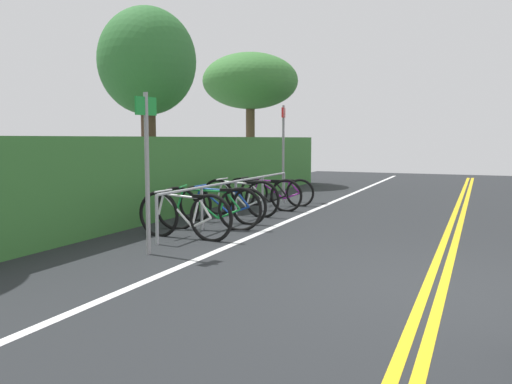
{
  "coord_description": "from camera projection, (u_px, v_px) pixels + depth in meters",
  "views": [
    {
      "loc": [
        -5.61,
        -0.41,
        1.56
      ],
      "look_at": [
        2.98,
        3.26,
        0.61
      ],
      "focal_mm": 37.25,
      "sensor_mm": 36.0,
      "label": 1
    }
  ],
  "objects": [
    {
      "name": "bicycle_1",
      "position": [
        209.0,
        208.0,
        9.05
      ],
      "size": [
        0.64,
        1.79,
        0.78
      ],
      "color": "black",
      "rests_on": "ground_plane"
    },
    {
      "name": "bicycle_5",
      "position": [
        277.0,
        192.0,
        12.27
      ],
      "size": [
        0.59,
        1.69,
        0.68
      ],
      "color": "black",
      "rests_on": "ground_plane"
    },
    {
      "name": "centre_line_yellow_inner",
      "position": [
        442.0,
        291.0,
        5.41
      ],
      "size": [
        33.82,
        0.1,
        0.0
      ],
      "primitive_type": "cube",
      "color": "gold",
      "rests_on": "ground_plane"
    },
    {
      "name": "hedge_backdrop",
      "position": [
        200.0,
        172.0,
        12.22
      ],
      "size": [
        14.42,
        0.89,
        1.59
      ],
      "primitive_type": "cube",
      "color": "#387533",
      "rests_on": "ground_plane"
    },
    {
      "name": "bike_lane_stripe_white",
      "position": [
        186.0,
        264.0,
        6.59
      ],
      "size": [
        33.82,
        0.12,
        0.0
      ],
      "primitive_type": "cube",
      "color": "white",
      "rests_on": "ground_plane"
    },
    {
      "name": "sign_post_far",
      "position": [
        283.0,
        144.0,
        13.08
      ],
      "size": [
        0.36,
        0.09,
        2.36
      ],
      "color": "gray",
      "rests_on": "ground_plane"
    },
    {
      "name": "bicycle_0",
      "position": [
        184.0,
        215.0,
        8.26
      ],
      "size": [
        0.46,
        1.72,
        0.77
      ],
      "color": "black",
      "rests_on": "ground_plane"
    },
    {
      "name": "tree_mid",
      "position": [
        147.0,
        63.0,
        12.27
      ],
      "size": [
        2.26,
        2.26,
        4.57
      ],
      "color": "#473323",
      "rests_on": "ground_plane"
    },
    {
      "name": "bicycle_3",
      "position": [
        240.0,
        198.0,
        10.7
      ],
      "size": [
        0.46,
        1.76,
        0.77
      ],
      "color": "black",
      "rests_on": "ground_plane"
    },
    {
      "name": "bicycle_4",
      "position": [
        263.0,
        194.0,
        11.54
      ],
      "size": [
        0.46,
        1.79,
        0.74
      ],
      "color": "black",
      "rests_on": "ground_plane"
    },
    {
      "name": "centre_line_yellow_outer",
      "position": [
        426.0,
        290.0,
        5.48
      ],
      "size": [
        33.82,
        0.1,
        0.0
      ],
      "primitive_type": "cube",
      "color": "gold",
      "rests_on": "ground_plane"
    },
    {
      "name": "bicycle_2",
      "position": [
        222.0,
        205.0,
        9.8
      ],
      "size": [
        0.46,
        1.8,
        0.72
      ],
      "color": "black",
      "rests_on": "ground_plane"
    },
    {
      "name": "tree_far_right",
      "position": [
        250.0,
        82.0,
        17.68
      ],
      "size": [
        3.18,
        3.18,
        4.38
      ],
      "color": "brown",
      "rests_on": "ground_plane"
    },
    {
      "name": "sign_post_near",
      "position": [
        147.0,
        157.0,
        7.02
      ],
      "size": [
        0.36,
        0.1,
        2.16
      ],
      "color": "gray",
      "rests_on": "ground_plane"
    },
    {
      "name": "bike_rack",
      "position": [
        236.0,
        190.0,
        10.23
      ],
      "size": [
        5.47,
        0.05,
        0.75
      ],
      "color": "#9EA0A5",
      "rests_on": "ground_plane"
    },
    {
      "name": "ground_plane",
      "position": [
        434.0,
        293.0,
        5.45
      ],
      "size": [
        37.58,
        13.66,
        0.05
      ],
      "primitive_type": "cube",
      "color": "#232628"
    }
  ]
}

